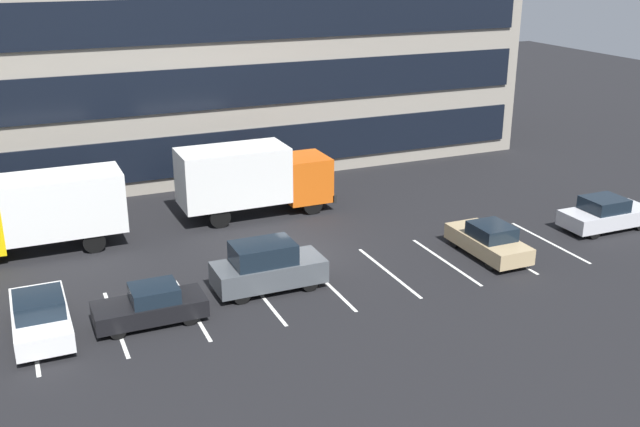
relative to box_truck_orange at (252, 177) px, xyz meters
name	(u,v)px	position (x,y,z in m)	size (l,w,h in m)	color
ground_plane	(298,255)	(0.12, -5.76, -2.02)	(120.00, 120.00, 0.00)	black
office_building	(188,43)	(0.12, 12.19, 5.18)	(39.64, 13.74, 14.40)	gray
lot_markings	(327,283)	(0.12, -8.97, -2.02)	(22.54, 5.40, 0.01)	silver
box_truck_orange	(252,177)	(0.00, 0.00, 0.00)	(7.74, 2.56, 3.59)	#D85914
box_truck_yellow	(41,210)	(-10.02, -0.82, -0.07)	(7.46, 2.47, 3.46)	yellow
sedan_silver	(606,214)	(14.89, -8.63, -1.26)	(4.46, 1.87, 1.60)	silver
sedan_black	(151,306)	(-7.05, -9.44, -1.35)	(3.98, 1.66, 1.42)	black
sedan_white	(40,316)	(-10.76, -8.86, -1.27)	(1.86, 4.44, 1.59)	white
suv_charcoal	(267,267)	(-2.26, -8.48, -1.06)	(4.40, 1.86, 1.99)	#474C51
sedan_tan	(489,241)	(7.76, -9.17, -1.30)	(1.78, 4.25, 1.52)	tan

